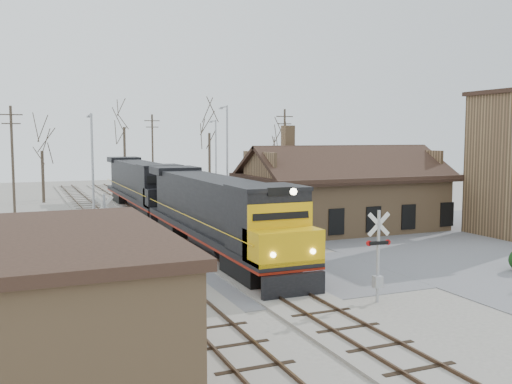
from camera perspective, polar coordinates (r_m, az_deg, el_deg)
ground at (r=28.44m, az=0.55°, el=-8.83°), size 140.00×140.00×0.00m
road at (r=28.43m, az=0.55°, el=-8.80°), size 60.00×9.00×0.03m
parking_lot at (r=41.76m, az=21.57°, el=-4.55°), size 22.00×26.00×0.03m
track_main at (r=42.32m, az=-7.55°, el=-4.01°), size 3.40×90.00×0.24m
track_siding at (r=41.39m, az=-13.59°, el=-4.34°), size 3.40×90.00×0.24m
depot at (r=44.02m, az=8.71°, el=-0.58°), size 15.20×9.31×7.90m
locomotive_lead at (r=34.00m, az=-3.86°, el=-2.13°), size 3.23×21.66×4.81m
locomotive_trailing at (r=55.09m, az=-11.30°, el=0.73°), size 3.23×21.66×4.55m
crossbuck_near at (r=24.95m, az=12.11°, el=-6.59°), size 1.13×0.30×3.97m
crossbuck_far at (r=31.34m, az=-14.88°, el=-4.13°), size 1.13×0.39×4.04m
streetlight_a at (r=44.10m, az=-16.05°, el=2.56°), size 0.25×2.04×8.78m
streetlight_b at (r=52.47m, az=-2.94°, el=3.83°), size 0.25×2.04×9.89m
streetlight_c at (r=62.81m, az=-4.07°, el=3.64°), size 0.25×2.04×8.88m
utility_pole_a at (r=56.08m, az=-23.17°, el=3.15°), size 2.00×0.24×9.84m
utility_pole_b at (r=73.71m, az=-10.30°, el=3.99°), size 2.00×0.24×9.87m
utility_pole_c at (r=63.09m, az=2.87°, el=3.91°), size 2.00×0.24×10.07m
tree_b at (r=64.98m, az=-20.64°, el=4.67°), size 3.71×3.71×9.09m
tree_c at (r=71.97m, az=-13.08°, el=7.43°), size 5.50×5.50×13.46m
tree_d at (r=67.92m, az=-4.70°, el=6.95°), size 5.01×5.01×12.27m
tree_e at (r=70.94m, az=2.46°, el=5.19°), size 3.80×3.80×9.31m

